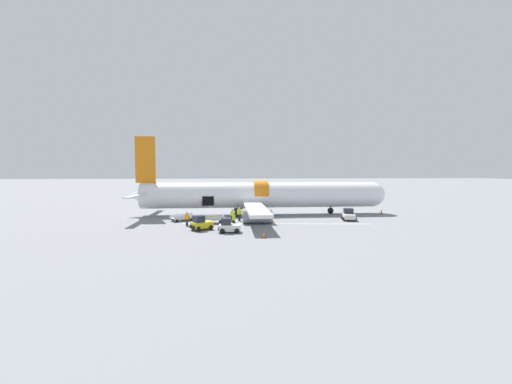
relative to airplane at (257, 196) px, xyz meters
name	(u,v)px	position (x,y,z in m)	size (l,w,h in m)	color
ground_plane	(243,220)	(-2.48, -5.47, -2.98)	(500.00, 500.00, 0.00)	slate
apron_marking_line	(276,224)	(1.63, -8.83, -2.97)	(24.28, 2.68, 0.01)	silver
airplane	(257,196)	(0.00, 0.00, 0.00)	(40.37, 32.29, 11.97)	white
baggage_tug_lead	(349,215)	(12.06, -6.75, -2.30)	(2.25, 2.75, 1.61)	silver
baggage_tug_mid	(201,224)	(-7.60, -12.37, -2.27)	(2.76, 2.50, 1.70)	yellow
baggage_tug_rear	(229,227)	(-4.42, -14.12, -2.32)	(2.49, 1.83, 1.60)	white
baggage_cart_loading	(213,219)	(-6.43, -7.83, -2.46)	(3.84, 2.37, 0.99)	#B7BABF
baggage_cart_queued	(184,217)	(-10.60, -5.19, -2.54)	(4.02, 3.04, 0.97)	silver
ground_crew_loader_a	(232,215)	(-3.97, -7.10, -2.02)	(0.58, 0.58, 1.82)	#2D2D33
ground_crew_loader_b	(239,214)	(-3.01, -5.92, -2.01)	(0.63, 0.43, 1.83)	#1E2338
ground_crew_driver	(187,218)	(-9.60, -9.42, -2.06)	(0.60, 0.50, 1.73)	#2D2D33
ground_crew_supervisor	(234,220)	(-3.83, -10.69, -2.07)	(0.52, 0.59, 1.72)	black
suitcase_on_tarmac_upright	(194,224)	(-8.72, -9.51, -2.72)	(0.55, 0.26, 0.61)	#2D2D33
safety_cone_nose	(381,212)	(19.65, -1.00, -2.63)	(0.50, 0.50, 0.74)	black
safety_cone_engine_left	(264,235)	(-0.88, -17.28, -2.68)	(0.47, 0.47, 0.63)	black
safety_cone_wingtip	(272,220)	(1.25, -7.96, -2.64)	(0.54, 0.54, 0.71)	black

